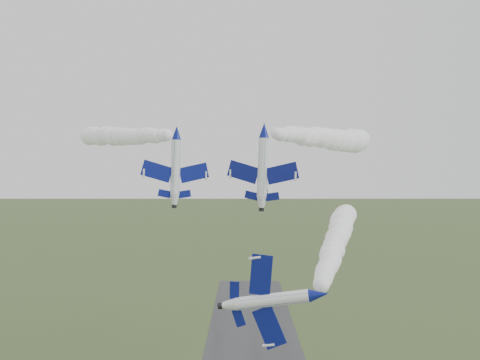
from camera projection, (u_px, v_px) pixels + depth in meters
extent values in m
cylinder|color=white|center=(319.00, 295.00, 51.86)|extent=(2.95, 7.48, 1.50)
cone|color=navy|center=(315.00, 306.00, 47.34)|extent=(1.86, 2.18, 1.50)
cone|color=white|center=(322.00, 285.00, 56.21)|extent=(1.79, 1.84, 1.50)
cylinder|color=black|center=(322.00, 284.00, 57.06)|extent=(0.85, 0.67, 0.76)
ellipsoid|color=black|center=(323.00, 298.00, 49.91)|extent=(1.49, 2.66, 1.00)
cube|color=navy|center=(314.00, 267.00, 52.64)|extent=(1.17, 2.20, 3.98)
cube|color=navy|center=(322.00, 320.00, 52.50)|extent=(1.17, 2.20, 3.98)
cube|color=navy|center=(319.00, 274.00, 55.48)|extent=(0.55, 1.01, 1.74)
cube|color=navy|center=(323.00, 300.00, 55.40)|extent=(0.55, 1.01, 1.74)
cube|color=navy|center=(332.00, 286.00, 55.00)|extent=(2.15, 1.75, 0.41)
cylinder|color=white|center=(177.00, 133.00, 75.40)|extent=(4.29, 7.56, 1.41)
cone|color=navy|center=(187.00, 130.00, 70.97)|extent=(2.08, 2.39, 1.41)
cone|color=white|center=(168.00, 135.00, 79.67)|extent=(1.94, 2.05, 1.41)
cylinder|color=black|center=(166.00, 136.00, 80.51)|extent=(0.87, 0.78, 0.71)
ellipsoid|color=black|center=(181.00, 128.00, 73.60)|extent=(1.89, 2.77, 0.94)
cube|color=navy|center=(156.00, 133.00, 75.02)|extent=(4.70, 3.64, 0.27)
cube|color=navy|center=(193.00, 135.00, 77.12)|extent=(4.70, 3.64, 0.27)
cube|color=navy|center=(160.00, 134.00, 78.36)|extent=(2.06, 1.63, 0.15)
cube|color=navy|center=(179.00, 135.00, 79.48)|extent=(2.06, 1.63, 0.15)
cube|color=navy|center=(170.00, 127.00, 78.73)|extent=(0.73, 1.41, 2.00)
cylinder|color=white|center=(264.00, 130.00, 75.79)|extent=(4.44, 8.25, 1.53)
cone|color=navy|center=(251.00, 127.00, 70.95)|extent=(2.21, 2.57, 1.53)
cone|color=white|center=(275.00, 133.00, 80.44)|extent=(2.07, 2.21, 1.53)
cylinder|color=black|center=(277.00, 134.00, 81.36)|extent=(0.94, 0.83, 0.77)
ellipsoid|color=black|center=(259.00, 125.00, 73.80)|extent=(1.98, 3.01, 1.02)
cube|color=navy|center=(247.00, 132.00, 77.62)|extent=(5.08, 3.85, 0.30)
cube|color=navy|center=(286.00, 132.00, 75.43)|extent=(5.08, 3.85, 0.30)
cube|color=navy|center=(263.00, 133.00, 80.21)|extent=(2.23, 1.73, 0.17)
cube|color=navy|center=(283.00, 133.00, 79.04)|extent=(2.23, 1.73, 0.17)
cube|color=navy|center=(273.00, 124.00, 79.38)|extent=(0.76, 1.54, 2.17)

